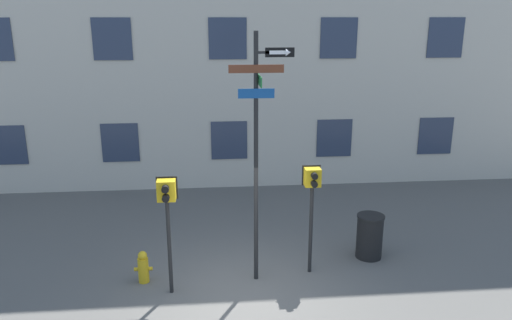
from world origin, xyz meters
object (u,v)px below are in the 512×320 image
Objects in this scene: street_sign_pole at (258,140)px; fire_hydrant at (143,267)px; pedestrian_signal_right at (312,190)px; pedestrian_signal_left at (167,203)px; trash_bin at (370,236)px.

fire_hydrant is (-2.43, 0.08, -2.73)m from street_sign_pole.
fire_hydrant is at bearing -178.16° from pedestrian_signal_right.
pedestrian_signal_right is at bearing 11.19° from pedestrian_signal_left.
pedestrian_signal_left is 2.35× the size of trash_bin.
street_sign_pole is at bearing -170.39° from pedestrian_signal_right.
trash_bin is at bearing 20.78° from pedestrian_signal_right.
fire_hydrant is (-0.61, 0.47, -1.61)m from pedestrian_signal_left.
pedestrian_signal_left is at bearing -167.81° from street_sign_pole.
pedestrian_signal_right is at bearing 1.84° from fire_hydrant.
street_sign_pole is 3.65m from fire_hydrant.
street_sign_pole is at bearing -163.92° from trash_bin.
street_sign_pole is at bearing 12.19° from pedestrian_signal_left.
fire_hydrant is at bearing 142.34° from pedestrian_signal_left.
trash_bin is (2.67, 0.77, -2.55)m from street_sign_pole.
street_sign_pole is 4.97× the size of trash_bin.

